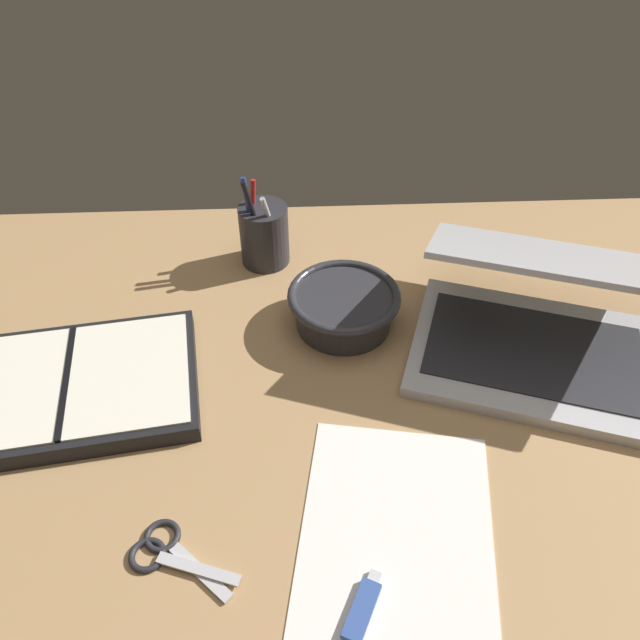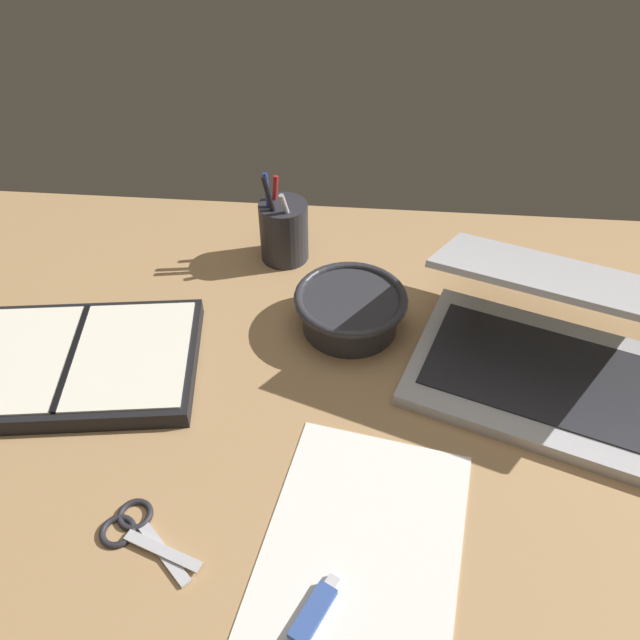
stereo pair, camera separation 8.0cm
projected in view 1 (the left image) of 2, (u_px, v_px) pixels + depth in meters
desk_top at (333, 431)px, 77.22cm from camera, size 140.00×100.00×2.00cm
laptop at (539, 322)px, 83.12cm from camera, size 39.51×37.94×17.36cm
bowl at (344, 306)px, 88.06cm from camera, size 15.97×15.97×5.85cm
pen_cup at (264, 234)px, 98.04cm from camera, size 7.70×7.70×15.19cm
planner at (69, 387)px, 79.34cm from camera, size 34.82×25.77×2.97cm
scissors at (165, 551)px, 64.18cm from camera, size 11.77×9.34×0.80cm
paper_sheet_front at (396, 547)px, 64.76cm from camera, size 25.04×33.02×0.16cm
usb_drive at (363, 609)px, 59.68cm from camera, size 4.62×7.17×1.00cm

